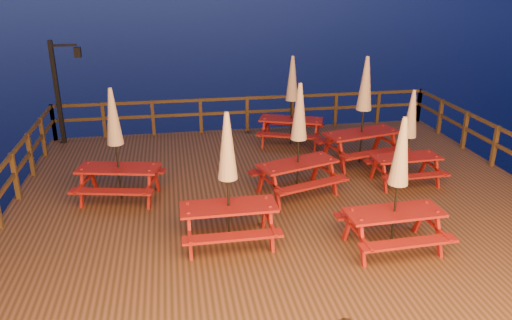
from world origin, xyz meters
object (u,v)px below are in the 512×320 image
(picnic_table_0, at_px, (364,109))
(picnic_table_2, at_px, (292,100))
(lamp_post, at_px, (62,83))
(picnic_table_1, at_px, (116,143))

(picnic_table_0, height_order, picnic_table_2, picnic_table_0)
(lamp_post, xyz_separation_m, picnic_table_2, (6.45, -1.27, -0.45))
(lamp_post, bearing_deg, picnic_table_0, -20.76)
(lamp_post, height_order, picnic_table_1, lamp_post)
(picnic_table_0, relative_size, picnic_table_1, 1.11)
(lamp_post, distance_m, picnic_table_2, 6.59)
(lamp_post, distance_m, picnic_table_1, 4.64)
(lamp_post, bearing_deg, picnic_table_2, -11.11)
(lamp_post, distance_m, picnic_table_0, 8.48)
(lamp_post, bearing_deg, picnic_table_1, -66.84)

